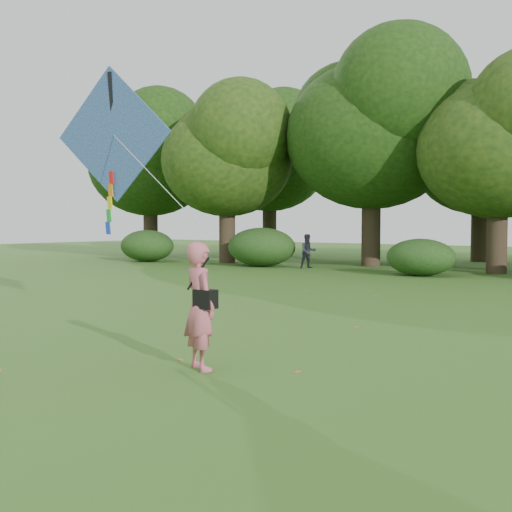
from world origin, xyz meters
The scene contains 6 objects.
ground centered at (0.00, 0.00, 0.00)m, with size 100.00×100.00×0.00m, color #265114.
man_kite_flyer centered at (-0.47, 0.36, 0.89)m, with size 0.65×0.42×1.77m, color #C15A69.
bystander_left centered at (-9.59, 18.01, 0.76)m, with size 0.74×0.58×1.52m, color #21232D.
crossbody_bag centered at (-0.35, 0.33, 1.00)m, with size 0.43×0.20×0.71m.
flying_kite centered at (-4.76, 2.61, 3.78)m, with size 5.89×2.63×3.40m.
fallen_leaves centered at (-0.82, 2.34, 0.01)m, with size 10.22×14.12×0.01m.
Camera 1 is at (5.37, -6.28, 2.04)m, focal length 45.00 mm.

